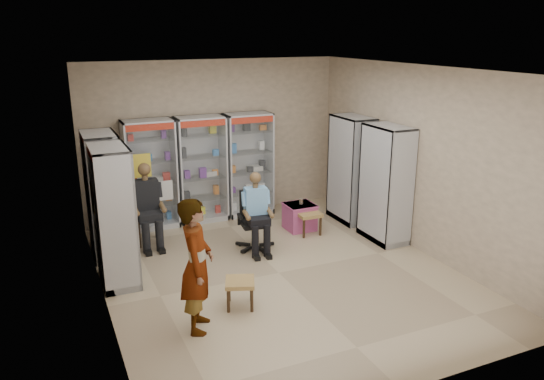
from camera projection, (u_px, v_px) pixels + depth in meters
name	position (u px, v px, depth m)	size (l,w,h in m)	color
floor	(279.00, 273.00, 7.99)	(6.00, 6.00, 0.00)	tan
room_shell	(279.00, 145.00, 7.42)	(5.02, 6.02, 3.01)	#C3AC91
cabinet_back_left	(151.00, 175.00, 9.58)	(0.90, 0.50, 2.00)	silver
cabinet_back_mid	(201.00, 169.00, 9.95)	(0.90, 0.50, 2.00)	#ACAEB4
cabinet_back_right	(248.00, 164.00, 10.32)	(0.90, 0.50, 2.00)	silver
cabinet_right_far	(351.00, 169.00, 9.97)	(0.50, 0.90, 2.00)	#B0B2B7
cabinet_right_near	(386.00, 184.00, 9.01)	(0.50, 0.90, 2.00)	#AEAFB5
cabinet_left_far	(104.00, 195.00, 8.40)	(0.50, 0.90, 2.00)	silver
cabinet_left_near	(114.00, 216.00, 7.44)	(0.50, 0.90, 2.00)	#B0B1B8
wooden_chair	(147.00, 217.00, 9.00)	(0.42, 0.42, 0.94)	black
seated_customer	(147.00, 206.00, 8.89)	(0.44, 0.60, 1.34)	black
office_chair	(254.00, 220.00, 8.76)	(0.53, 0.53, 0.98)	black
seated_shopkeeper	(255.00, 214.00, 8.68)	(0.41, 0.57, 1.25)	#6FA1DD
pink_trunk	(300.00, 217.00, 9.68)	(0.50, 0.48, 0.48)	#A04089
tea_glass	(301.00, 201.00, 9.62)	(0.07, 0.07, 0.10)	#621208
woven_stool_a	(308.00, 223.00, 9.48)	(0.40, 0.40, 0.40)	#A67A46
woven_stool_b	(240.00, 293.00, 6.97)	(0.38, 0.38, 0.38)	#9F7B43
standing_man	(197.00, 265.00, 6.28)	(0.61, 0.40, 1.67)	#9A999C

